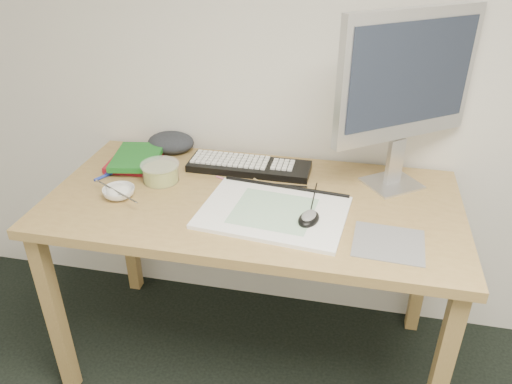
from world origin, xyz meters
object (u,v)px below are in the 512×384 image
at_px(sketchpad, 273,212).
at_px(keyboard, 249,166).
at_px(desk, 253,218).
at_px(monitor, 407,81).
at_px(rice_bowl, 119,193).

distance_m(sketchpad, keyboard, 0.33).
relative_size(sketchpad, keyboard, 1.01).
xyz_separation_m(desk, sketchpad, (0.09, -0.09, 0.09)).
height_order(monitor, rice_bowl, monitor).
distance_m(keyboard, monitor, 0.64).
height_order(sketchpad, keyboard, keyboard).
xyz_separation_m(monitor, rice_bowl, (-0.92, -0.29, -0.36)).
distance_m(desk, keyboard, 0.23).
bearing_deg(keyboard, rice_bowl, -142.73).
height_order(desk, monitor, monitor).
bearing_deg(rice_bowl, sketchpad, 0.12).
bearing_deg(sketchpad, monitor, 42.83).
xyz_separation_m(keyboard, monitor, (0.52, -0.01, 0.37)).
relative_size(desk, rice_bowl, 12.83).
distance_m(sketchpad, monitor, 0.60).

